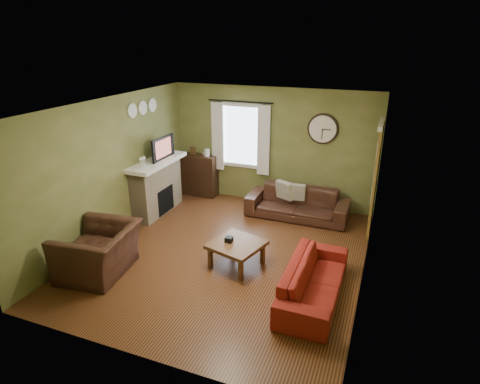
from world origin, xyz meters
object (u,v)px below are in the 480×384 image
(bookshelf, at_px, (200,175))
(sofa_red, at_px, (314,280))
(sofa_brown, at_px, (297,203))
(coffee_table, at_px, (237,254))
(armchair, at_px, (99,251))

(bookshelf, distance_m, sofa_red, 4.56)
(sofa_brown, bearing_deg, coffee_table, -102.11)
(sofa_brown, bearing_deg, sofa_red, -71.50)
(sofa_red, distance_m, coffee_table, 1.43)
(armchair, height_order, coffee_table, armchair)
(bookshelf, xyz_separation_m, sofa_red, (3.37, -3.07, -0.22))
(bookshelf, distance_m, armchair, 3.66)
(bookshelf, xyz_separation_m, coffee_table, (2.00, -2.66, -0.29))
(armchair, bearing_deg, bookshelf, 172.72)
(coffee_table, bearing_deg, sofa_red, -16.43)
(armchair, bearing_deg, sofa_red, 92.47)
(bookshelf, height_order, armchair, bookshelf)
(bookshelf, relative_size, sofa_brown, 0.47)
(armchair, relative_size, coffee_table, 1.53)
(sofa_brown, height_order, sofa_red, sofa_brown)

